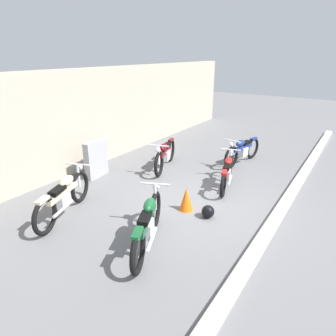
{
  "coord_description": "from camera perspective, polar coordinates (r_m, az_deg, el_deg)",
  "views": [
    {
      "loc": [
        -5.89,
        -2.89,
        3.41
      ],
      "look_at": [
        0.25,
        1.15,
        0.55
      ],
      "focal_mm": 32.06,
      "sensor_mm": 36.0,
      "label": 1
    }
  ],
  "objects": [
    {
      "name": "ground_plane",
      "position": [
        7.4,
        6.42,
        -6.35
      ],
      "size": [
        40.0,
        40.0,
        0.0
      ],
      "primitive_type": "plane",
      "color": "slate"
    },
    {
      "name": "building_wall",
      "position": [
        9.39,
        -16.64,
        8.55
      ],
      "size": [
        18.0,
        0.3,
        2.97
      ],
      "primitive_type": "cube",
      "color": "#B2A893",
      "rests_on": "ground_plane"
    },
    {
      "name": "curb_strip",
      "position": [
        6.87,
        19.64,
        -9.29
      ],
      "size": [
        18.0,
        0.24,
        0.12
      ],
      "primitive_type": "cube",
      "color": "#B7B2A8",
      "rests_on": "ground_plane"
    },
    {
      "name": "stone_marker",
      "position": [
        8.85,
        -13.52,
        1.67
      ],
      "size": [
        0.81,
        0.28,
        1.07
      ],
      "primitive_type": "cube",
      "rotation": [
        0.0,
        0.0,
        0.1
      ],
      "color": "#9E9EA3",
      "rests_on": "ground_plane"
    },
    {
      "name": "helmet",
      "position": [
        6.69,
        7.6,
        -8.21
      ],
      "size": [
        0.28,
        0.28,
        0.28
      ],
      "primitive_type": "sphere",
      "color": "black",
      "rests_on": "ground_plane"
    },
    {
      "name": "traffic_cone",
      "position": [
        6.88,
        3.49,
        -5.91
      ],
      "size": [
        0.32,
        0.32,
        0.55
      ],
      "primitive_type": "cone",
      "color": "orange",
      "rests_on": "ground_plane"
    },
    {
      "name": "motorcycle_maroon",
      "position": [
        9.24,
        -0.57,
        2.63
      ],
      "size": [
        2.05,
        0.89,
        0.96
      ],
      "rotation": [
        0.0,
        0.0,
        3.46
      ],
      "color": "black",
      "rests_on": "ground_plane"
    },
    {
      "name": "motorcycle_blue",
      "position": [
        9.98,
        13.94,
        3.29
      ],
      "size": [
        2.03,
        0.63,
        0.92
      ],
      "rotation": [
        0.0,
        0.0,
        2.96
      ],
      "color": "black",
      "rests_on": "ground_plane"
    },
    {
      "name": "motorcycle_green",
      "position": [
        5.59,
        -3.84,
        -10.49
      ],
      "size": [
        2.03,
        1.06,
        0.98
      ],
      "rotation": [
        0.0,
        0.0,
        0.42
      ],
      "color": "black",
      "rests_on": "ground_plane"
    },
    {
      "name": "motorcycle_red",
      "position": [
        8.14,
        11.18,
        -0.73
      ],
      "size": [
        1.9,
        0.73,
        0.87
      ],
      "rotation": [
        0.0,
        0.0,
        0.27
      ],
      "color": "black",
      "rests_on": "ground_plane"
    },
    {
      "name": "motorcycle_cream",
      "position": [
        6.93,
        -19.14,
        -5.08
      ],
      "size": [
        2.08,
        0.98,
        0.98
      ],
      "rotation": [
        0.0,
        0.0,
        0.36
      ],
      "color": "black",
      "rests_on": "ground_plane"
    }
  ]
}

